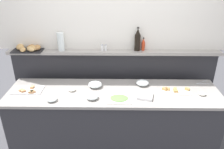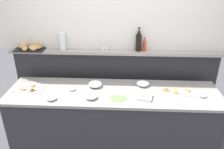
% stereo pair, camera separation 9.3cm
% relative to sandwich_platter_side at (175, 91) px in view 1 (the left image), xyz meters
% --- Properties ---
extents(ground_plane, '(12.00, 12.00, 0.00)m').
position_rel_sandwich_platter_side_xyz_m(ground_plane, '(-0.76, 0.58, -0.95)').
color(ground_plane, '#4C4C51').
extents(buffet_counter, '(2.63, 0.69, 0.94)m').
position_rel_sandwich_platter_side_xyz_m(buffet_counter, '(-0.76, -0.02, -0.48)').
color(buffet_counter, '#2D2D33').
rests_on(buffet_counter, ground_plane).
extents(back_ledge_unit, '(2.87, 0.22, 1.32)m').
position_rel_sandwich_platter_side_xyz_m(back_ledge_unit, '(-0.76, 0.51, -0.26)').
color(back_ledge_unit, '#2D2D33').
rests_on(back_ledge_unit, ground_plane).
extents(upper_wall_panel, '(3.47, 0.08, 1.28)m').
position_rel_sandwich_platter_side_xyz_m(upper_wall_panel, '(-0.76, 0.53, 1.01)').
color(upper_wall_panel, white).
rests_on(upper_wall_panel, back_ledge_unit).
extents(sandwich_platter_side, '(0.35, 0.16, 0.04)m').
position_rel_sandwich_platter_side_xyz_m(sandwich_platter_side, '(0.00, 0.00, 0.00)').
color(sandwich_platter_side, white).
rests_on(sandwich_platter_side, buffet_counter).
extents(sandwich_platter_rear, '(0.37, 0.21, 0.04)m').
position_rel_sandwich_platter_side_xyz_m(sandwich_platter_rear, '(-1.83, -0.01, -0.00)').
color(sandwich_platter_rear, silver).
rests_on(sandwich_platter_rear, buffet_counter).
extents(cold_cuts_platter, '(0.28, 0.23, 0.02)m').
position_rel_sandwich_platter_side_xyz_m(cold_cuts_platter, '(-0.70, -0.19, -0.00)').
color(cold_cuts_platter, white).
rests_on(cold_cuts_platter, buffet_counter).
extents(glass_bowl_large, '(0.17, 0.17, 0.07)m').
position_rel_sandwich_platter_side_xyz_m(glass_bowl_large, '(-0.39, 0.17, 0.02)').
color(glass_bowl_large, silver).
rests_on(glass_bowl_large, buffet_counter).
extents(glass_bowl_medium, '(0.12, 0.12, 0.05)m').
position_rel_sandwich_platter_side_xyz_m(glass_bowl_medium, '(-1.47, -0.24, 0.01)').
color(glass_bowl_medium, silver).
rests_on(glass_bowl_medium, buffet_counter).
extents(glass_bowl_small, '(0.17, 0.17, 0.07)m').
position_rel_sandwich_platter_side_xyz_m(glass_bowl_small, '(-1.00, 0.10, 0.02)').
color(glass_bowl_small, silver).
rests_on(glass_bowl_small, buffet_counter).
extents(glass_bowl_extra, '(0.14, 0.14, 0.06)m').
position_rel_sandwich_platter_side_xyz_m(glass_bowl_extra, '(-1.01, -0.18, 0.01)').
color(glass_bowl_extra, silver).
rests_on(glass_bowl_extra, buffet_counter).
extents(condiment_bowl_red, '(0.09, 0.09, 0.03)m').
position_rel_sandwich_platter_side_xyz_m(condiment_bowl_red, '(0.30, -0.08, 0.00)').
color(condiment_bowl_red, silver).
rests_on(condiment_bowl_red, buffet_counter).
extents(condiment_bowl_cream, '(0.09, 0.09, 0.03)m').
position_rel_sandwich_platter_side_xyz_m(condiment_bowl_cream, '(-1.28, -0.00, 0.00)').
color(condiment_bowl_cream, silver).
rests_on(condiment_bowl_cream, buffet_counter).
extents(serving_tongs, '(0.19, 0.10, 0.01)m').
position_rel_sandwich_platter_side_xyz_m(serving_tongs, '(0.40, 0.22, -0.01)').
color(serving_tongs, '#B7BABF').
rests_on(serving_tongs, buffet_counter).
extents(napkin_stack, '(0.20, 0.20, 0.03)m').
position_rel_sandwich_platter_side_xyz_m(napkin_stack, '(-0.39, -0.14, 0.00)').
color(napkin_stack, white).
rests_on(napkin_stack, buffet_counter).
extents(wine_bottle_dark, '(0.08, 0.08, 0.32)m').
position_rel_sandwich_platter_side_xyz_m(wine_bottle_dark, '(-0.45, 0.45, 0.51)').
color(wine_bottle_dark, black).
rests_on(wine_bottle_dark, back_ledge_unit).
extents(hot_sauce_bottle, '(0.04, 0.04, 0.18)m').
position_rel_sandwich_platter_side_xyz_m(hot_sauce_bottle, '(-0.37, 0.46, 0.44)').
color(hot_sauce_bottle, red).
rests_on(hot_sauce_bottle, back_ledge_unit).
extents(salt_shaker, '(0.03, 0.03, 0.09)m').
position_rel_sandwich_platter_side_xyz_m(salt_shaker, '(-0.92, 0.43, 0.41)').
color(salt_shaker, white).
rests_on(salt_shaker, back_ledge_unit).
extents(pepper_shaker, '(0.03, 0.03, 0.09)m').
position_rel_sandwich_platter_side_xyz_m(pepper_shaker, '(-0.88, 0.43, 0.41)').
color(pepper_shaker, white).
rests_on(pepper_shaker, back_ledge_unit).
extents(bread_basket, '(0.40, 0.29, 0.08)m').
position_rel_sandwich_platter_side_xyz_m(bread_basket, '(-1.91, 0.41, 0.40)').
color(bread_basket, black).
rests_on(bread_basket, back_ledge_unit).
extents(water_carafe, '(0.09, 0.09, 0.24)m').
position_rel_sandwich_platter_side_xyz_m(water_carafe, '(-1.47, 0.43, 0.49)').
color(water_carafe, silver).
rests_on(water_carafe, back_ledge_unit).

